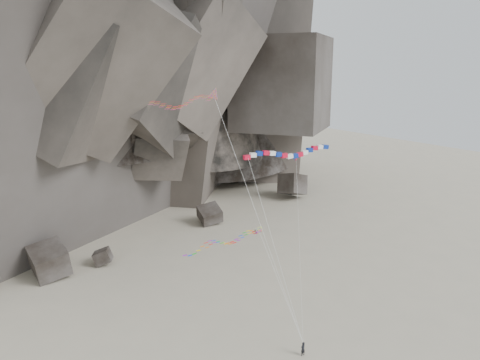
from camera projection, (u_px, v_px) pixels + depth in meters
ground at (272, 315)px, 63.74m from camera, size 260.00×260.00×0.00m
headland at (61, 17)px, 104.57m from camera, size 110.00×70.00×84.00m
boulder_field at (131, 236)px, 86.08m from camera, size 85.30×14.02×7.54m
kite_flyer at (303, 348)px, 55.00m from camera, size 0.71×0.47×2.02m
delta_kite at (180, 102)px, 54.38m from camera, size 10.70×15.16×28.92m
banner_kite at (288, 153)px, 60.87m from camera, size 12.97×11.90×20.92m
parafoil_kite at (220, 242)px, 56.87m from camera, size 11.92×10.54×11.29m
pennant_kite at (298, 203)px, 61.70m from camera, size 10.02×11.47×18.90m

